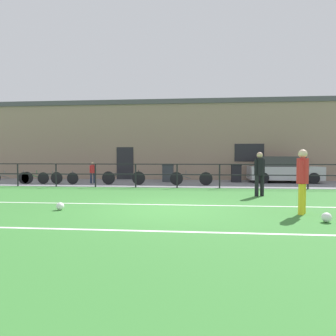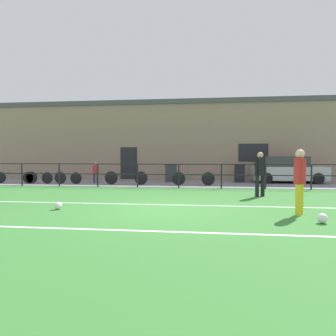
{
  "view_description": "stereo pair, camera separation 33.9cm",
  "coord_description": "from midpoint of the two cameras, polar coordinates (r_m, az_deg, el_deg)",
  "views": [
    {
      "loc": [
        0.97,
        -8.48,
        1.49
      ],
      "look_at": [
        -0.16,
        3.22,
        1.05
      ],
      "focal_mm": 32.7,
      "sensor_mm": 36.0,
      "label": 1
    },
    {
      "loc": [
        1.31,
        -8.44,
        1.49
      ],
      "look_at": [
        -0.16,
        3.22,
        1.05
      ],
      "focal_mm": 32.7,
      "sensor_mm": 36.0,
      "label": 2
    }
  ],
  "objects": [
    {
      "name": "ground",
      "position": [
        8.67,
        -0.48,
        -7.89
      ],
      "size": [
        60.0,
        44.0,
        0.04
      ],
      "primitive_type": "cube",
      "color": "#387A33"
    },
    {
      "name": "field_line_touchline",
      "position": [
        9.51,
        0.22,
        -6.86
      ],
      "size": [
        36.0,
        0.11,
        0.0
      ],
      "primitive_type": "cube",
      "color": "white",
      "rests_on": "ground"
    },
    {
      "name": "field_line_hash",
      "position": [
        6.26,
        -3.58,
        -11.61
      ],
      "size": [
        36.0,
        0.11,
        0.0
      ],
      "primitive_type": "cube",
      "color": "white",
      "rests_on": "ground"
    },
    {
      "name": "pavement_strip",
      "position": [
        17.06,
        3.34,
        -2.84
      ],
      "size": [
        48.0,
        5.0,
        0.02
      ],
      "primitive_type": "cube",
      "color": "slate",
      "rests_on": "ground"
    },
    {
      "name": "perimeter_fence",
      "position": [
        14.52,
        2.69,
        -0.79
      ],
      "size": [
        36.07,
        0.07,
        1.15
      ],
      "color": "black",
      "rests_on": "ground"
    },
    {
      "name": "clubhouse_facade",
      "position": [
        20.72,
        4.05,
        5.17
      ],
      "size": [
        28.0,
        2.56,
        5.16
      ],
      "color": "gray",
      "rests_on": "ground"
    },
    {
      "name": "player_goalkeeper",
      "position": [
        11.92,
        17.57,
        -0.59
      ],
      "size": [
        0.42,
        0.29,
        1.66
      ],
      "rotation": [
        0.0,
        0.0,
        3.61
      ],
      "color": "black",
      "rests_on": "ground"
    },
    {
      "name": "player_striker",
      "position": [
        8.55,
        24.39,
        -1.67
      ],
      "size": [
        0.29,
        0.42,
        1.67
      ],
      "rotation": [
        0.0,
        0.0,
        1.08
      ],
      "color": "gold",
      "rests_on": "ground"
    },
    {
      "name": "soccer_ball_match",
      "position": [
        9.14,
        -18.83,
        -6.68
      ],
      "size": [
        0.22,
        0.22,
        0.22
      ],
      "primitive_type": "sphere",
      "color": "white",
      "rests_on": "ground"
    },
    {
      "name": "soccer_ball_spare",
      "position": [
        7.79,
        27.98,
        -8.3
      ],
      "size": [
        0.22,
        0.22,
        0.22
      ],
      "primitive_type": "sphere",
      "color": "white",
      "rests_on": "ground"
    },
    {
      "name": "spectator_child",
      "position": [
        17.42,
        -12.78,
        -0.56
      ],
      "size": [
        0.31,
        0.21,
        1.17
      ],
      "rotation": [
        0.0,
        0.0,
        3.49
      ],
      "color": "#232D4C",
      "rests_on": "pavement_strip"
    },
    {
      "name": "parked_car_red",
      "position": [
        18.61,
        21.8,
        -0.37
      ],
      "size": [
        3.91,
        1.93,
        1.48
      ],
      "color": "#B7B7BC",
      "rests_on": "pavement_strip"
    },
    {
      "name": "bicycle_parked_0",
      "position": [
        15.71,
        5.35,
        -1.95
      ],
      "size": [
        2.18,
        0.04,
        0.77
      ],
      "color": "black",
      "rests_on": "pavement_strip"
    },
    {
      "name": "bicycle_parked_1",
      "position": [
        17.86,
        -21.32,
        -1.64
      ],
      "size": [
        2.3,
        0.04,
        0.74
      ],
      "color": "black",
      "rests_on": "pavement_strip"
    },
    {
      "name": "bicycle_parked_2",
      "position": [
        17.45,
        -18.73,
        -1.73
      ],
      "size": [
        2.27,
        0.04,
        0.73
      ],
      "color": "black",
      "rests_on": "pavement_strip"
    },
    {
      "name": "bicycle_parked_3",
      "position": [
        16.21,
        -7.26,
        -1.8
      ],
      "size": [
        2.3,
        0.04,
        0.78
      ],
      "color": "black",
      "rests_on": "pavement_strip"
    },
    {
      "name": "bicycle_parked_4",
      "position": [
        18.82,
        -26.29,
        -1.56
      ],
      "size": [
        2.26,
        0.04,
        0.72
      ],
      "color": "black",
      "rests_on": "pavement_strip"
    },
    {
      "name": "trash_bin_0",
      "position": [
        18.02,
        13.72,
        -0.95
      ],
      "size": [
        0.58,
        0.49,
        1.03
      ],
      "color": "black",
      "rests_on": "pavement_strip"
    },
    {
      "name": "trash_bin_1",
      "position": [
        17.83,
        1.1,
        -0.95
      ],
      "size": [
        0.65,
        0.55,
        1.01
      ],
      "color": "#33383D",
      "rests_on": "pavement_strip"
    }
  ]
}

